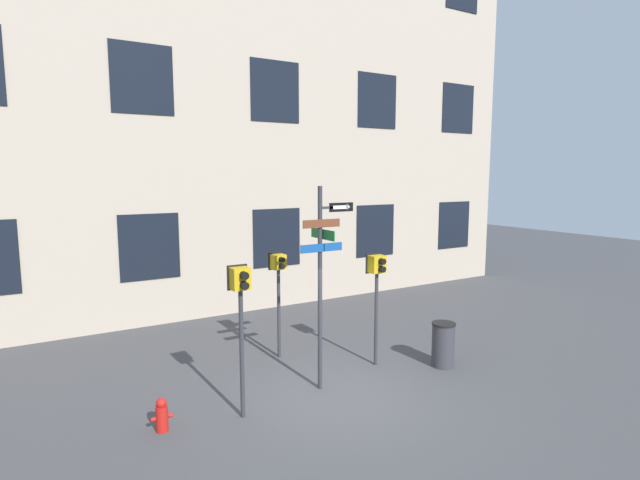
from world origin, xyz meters
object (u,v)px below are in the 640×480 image
(street_sign_pole, at_px, (323,270))
(pedestrian_signal_left, at_px, (241,300))
(pedestrian_signal_across, at_px, (279,276))
(pedestrian_signal_right, at_px, (377,277))
(fire_hydrant, at_px, (162,415))
(trash_bin, at_px, (443,344))

(street_sign_pole, height_order, pedestrian_signal_left, street_sign_pole)
(street_sign_pole, bearing_deg, pedestrian_signal_across, 89.42)
(pedestrian_signal_left, height_order, pedestrian_signal_across, pedestrian_signal_left)
(street_sign_pole, height_order, pedestrian_signal_right, street_sign_pole)
(pedestrian_signal_right, bearing_deg, street_sign_pole, -165.41)
(street_sign_pole, distance_m, pedestrian_signal_across, 2.09)
(street_sign_pole, xyz_separation_m, pedestrian_signal_right, (1.70, 0.44, -0.41))
(pedestrian_signal_right, height_order, pedestrian_signal_across, pedestrian_signal_right)
(pedestrian_signal_across, bearing_deg, pedestrian_signal_right, -43.41)
(fire_hydrant, bearing_deg, street_sign_pole, 1.22)
(pedestrian_signal_left, bearing_deg, pedestrian_signal_right, 11.94)
(pedestrian_signal_right, distance_m, trash_bin, 2.16)
(pedestrian_signal_left, bearing_deg, street_sign_pole, 9.49)
(pedestrian_signal_left, xyz_separation_m, pedestrian_signal_right, (3.57, 0.76, -0.12))
(pedestrian_signal_left, distance_m, fire_hydrant, 2.34)
(pedestrian_signal_left, xyz_separation_m, trash_bin, (4.83, -0.10, -1.66))
(street_sign_pole, height_order, fire_hydrant, street_sign_pole)
(pedestrian_signal_left, bearing_deg, trash_bin, -1.20)
(pedestrian_signal_right, height_order, fire_hydrant, pedestrian_signal_right)
(pedestrian_signal_right, xyz_separation_m, trash_bin, (1.26, -0.86, -1.53))
(pedestrian_signal_across, height_order, fire_hydrant, pedestrian_signal_across)
(street_sign_pole, distance_m, fire_hydrant, 3.91)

